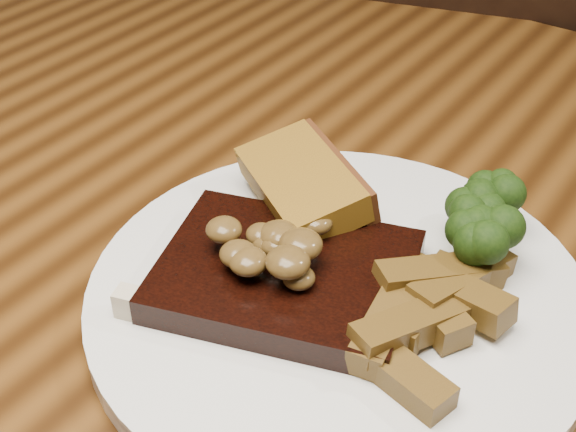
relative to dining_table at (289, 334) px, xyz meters
The scene contains 9 objects.
dining_table is the anchor object (origin of this frame).
chair_far 0.60m from the dining_table, 93.32° to the left, with size 0.53×0.53×0.90m.
plate 0.12m from the dining_table, 30.46° to the right, with size 0.31×0.31×0.01m, color white.
steak 0.13m from the dining_table, 56.87° to the right, with size 0.15×0.12×0.02m, color black.
steak_bone 0.16m from the dining_table, 71.46° to the right, with size 0.15×0.01×0.02m, color beige.
mushroom_pile 0.15m from the dining_table, 60.51° to the right, with size 0.07×0.07×0.03m, color brown, non-canonical shape.
garlic_bread 0.12m from the dining_table, 79.02° to the left, with size 0.10×0.06×0.02m, color #97681B.
potato_wedges 0.18m from the dining_table, 16.89° to the right, with size 0.11×0.11×0.02m, color brown, non-canonical shape.
broccoli_cluster 0.17m from the dining_table, 18.63° to the left, with size 0.08×0.08×0.04m, color #1E360C, non-canonical shape.
Camera 1 is at (0.25, -0.35, 1.10)m, focal length 50.00 mm.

